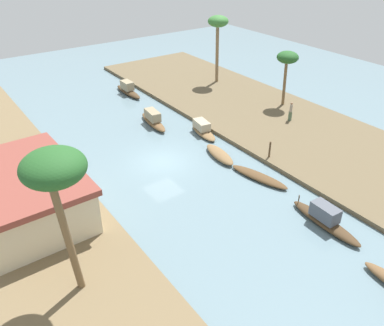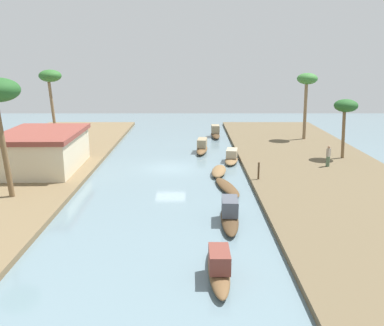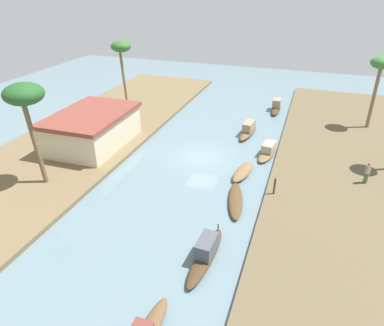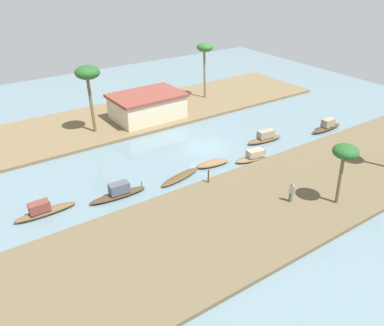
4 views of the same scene
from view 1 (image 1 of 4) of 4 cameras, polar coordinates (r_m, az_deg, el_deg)
river_water at (r=30.29m, az=-4.17°, el=0.14°), size 71.12×71.12×0.00m
riverbank_left at (r=37.04m, az=11.83°, el=5.73°), size 47.23×11.76×0.33m
sampan_foreground at (r=30.76m, az=3.91°, el=1.21°), size 3.67×1.61×0.52m
sampan_with_tall_canopy at (r=28.47m, az=9.43°, el=-1.93°), size 4.64×1.94×0.38m
sampan_with_red_awning at (r=43.46m, az=-9.03°, el=10.18°), size 4.68×1.01×1.36m
sampan_downstream_large at (r=34.23m, az=1.53°, el=4.77°), size 3.69×1.63×1.11m
sampan_open_hull at (r=36.02m, az=-5.51°, el=6.10°), size 4.49×1.47×1.31m
sampan_midstream at (r=25.06m, az=18.27°, el=-7.47°), size 5.04×1.21×1.33m
person_on_near_bank at (r=36.87m, az=13.73°, el=6.99°), size 0.44×0.44×1.71m
mooring_post at (r=30.48m, az=10.91°, el=1.89°), size 0.14×0.14×1.25m
palm_tree_left_near at (r=39.08m, az=13.32°, el=14.08°), size 2.00×2.00×5.15m
palm_tree_left_far at (r=44.35m, az=3.69°, el=18.84°), size 2.15×2.15×7.04m
palm_tree_right_tall at (r=16.91m, az=-18.85°, el=-1.28°), size 2.67×2.67×7.44m
riverside_building at (r=25.32m, az=-22.36°, el=-4.11°), size 8.63×6.03×2.98m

